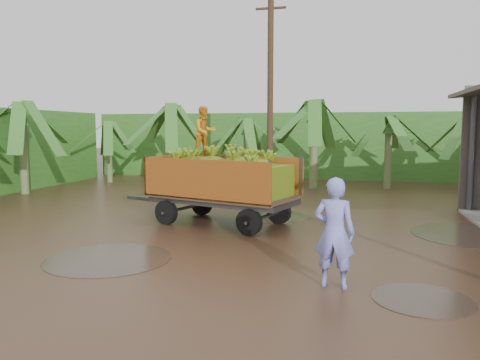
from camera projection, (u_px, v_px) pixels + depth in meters
name	position (u px, v px, depth m)	size (l,w,h in m)	color
ground	(285.00, 245.00, 11.07)	(100.00, 100.00, 0.00)	black
hedge_north	(289.00, 145.00, 26.81)	(22.00, 3.00, 3.60)	#2D661E
banana_trailer	(222.00, 180.00, 13.36)	(5.81, 3.17, 3.40)	#C76B1C
man_blue	(334.00, 232.00, 8.03)	(0.70, 0.46, 1.92)	#7C85E2
utility_pole	(270.00, 95.00, 18.59)	(1.20, 0.24, 8.02)	#47301E
banana_plants	(188.00, 152.00, 18.79)	(24.70, 20.28, 4.10)	#2D661E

